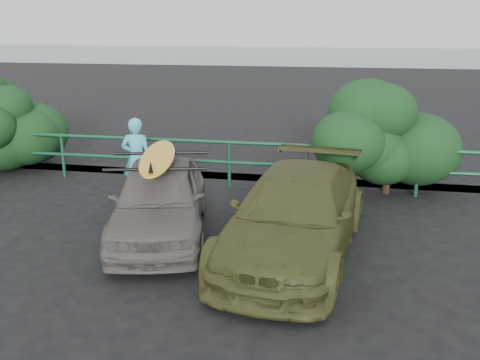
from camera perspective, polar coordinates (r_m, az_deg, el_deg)
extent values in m
plane|color=black|center=(7.88, -16.22, -10.72)|extent=(80.00, 80.00, 0.00)
plane|color=slate|center=(66.37, 8.16, 13.16)|extent=(200.00, 200.00, 0.00)
imported|color=#5E5954|center=(9.14, -8.57, -2.04)|extent=(2.40, 4.04, 1.29)
imported|color=#44471F|center=(8.34, 5.89, -3.70)|extent=(2.36, 4.69, 1.31)
imported|color=#46BAD3|center=(11.08, -10.95, 2.22)|extent=(0.65, 0.46, 1.70)
ellipsoid|color=gold|center=(8.94, -8.76, 2.45)|extent=(1.17, 2.67, 0.08)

